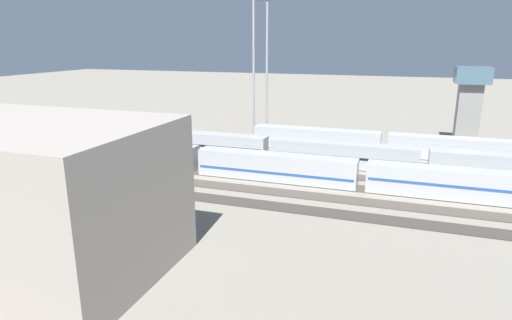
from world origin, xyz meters
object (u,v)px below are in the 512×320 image
(light_mast_0, at_px, (254,48))
(light_mast_2, at_px, (267,50))
(train_on_track_0, at_px, (460,149))
(train_on_track_2, at_px, (257,148))
(train_on_track_4, at_px, (276,167))
(control_tower, at_px, (469,101))

(light_mast_0, height_order, light_mast_2, light_mast_0)
(train_on_track_0, relative_size, train_on_track_2, 0.51)
(train_on_track_4, distance_m, light_mast_0, 29.65)
(train_on_track_0, xyz_separation_m, light_mast_0, (37.10, -2.25, 16.17))
(light_mast_2, bearing_deg, control_tower, -165.38)
(train_on_track_4, distance_m, light_mast_2, 29.07)
(train_on_track_2, bearing_deg, train_on_track_4, 121.55)
(train_on_track_0, distance_m, control_tower, 14.29)
(train_on_track_4, height_order, control_tower, control_tower)
(train_on_track_2, distance_m, light_mast_0, 20.84)
(light_mast_2, height_order, control_tower, light_mast_2)
(light_mast_2, bearing_deg, train_on_track_4, 110.60)
(train_on_track_2, height_order, light_mast_2, light_mast_2)
(train_on_track_4, bearing_deg, train_on_track_2, -58.45)
(light_mast_0, height_order, control_tower, light_mast_0)
(train_on_track_4, xyz_separation_m, train_on_track_0, (-26.05, -20.00, 0.01))
(light_mast_2, distance_m, control_tower, 39.06)
(train_on_track_0, height_order, control_tower, control_tower)
(train_on_track_0, bearing_deg, control_tower, -99.50)
(train_on_track_2, distance_m, light_mast_2, 20.41)
(train_on_track_2, xyz_separation_m, light_mast_2, (2.48, -12.93, 15.60))
(control_tower, bearing_deg, train_on_track_0, 80.50)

